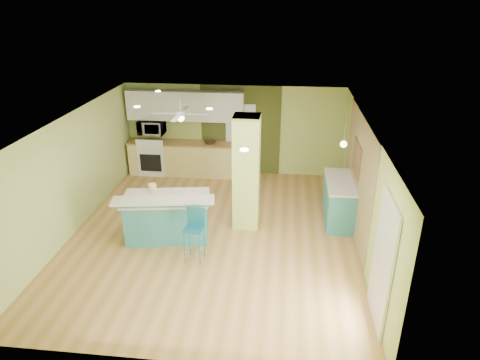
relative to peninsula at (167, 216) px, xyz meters
name	(u,v)px	position (x,y,z in m)	size (l,w,h in m)	color
floor	(214,234)	(0.94, 0.23, -0.50)	(6.00, 7.00, 0.01)	#A57939
ceiling	(211,121)	(0.94, 0.23, 2.01)	(6.00, 7.00, 0.01)	white
wall_back	(234,130)	(0.94, 3.74, 0.76)	(6.00, 0.01, 2.50)	#B1C268
wall_front	(167,290)	(0.94, -3.27, 0.76)	(6.00, 0.01, 2.50)	#B1C268
wall_left	(72,174)	(-2.07, 0.23, 0.76)	(0.01, 7.00, 2.50)	#B1C268
wall_right	(363,188)	(3.94, 0.23, 0.76)	(0.01, 7.00, 2.50)	#B1C268
wood_panel	(358,176)	(3.92, 0.83, 0.76)	(0.02, 3.40, 2.50)	olive
olive_accent	(241,131)	(1.14, 3.72, 0.76)	(2.20, 0.02, 2.50)	#434A1D
interior_door	(241,139)	(1.14, 3.69, 0.51)	(0.82, 0.05, 2.00)	white
french_door	(382,263)	(3.91, -2.07, 0.56)	(0.04, 1.08, 2.10)	silver
column	(246,173)	(1.59, 0.73, 0.76)	(0.55, 0.55, 2.50)	#B9CF60
kitchen_run	(187,158)	(-0.36, 3.43, -0.02)	(3.25, 0.63, 0.94)	#DCC973
stove	(154,157)	(-1.31, 3.42, -0.04)	(0.76, 0.66, 1.08)	white
upper_cabinets	(185,106)	(-0.36, 3.55, 1.46)	(3.20, 0.34, 0.80)	silver
microwave	(151,127)	(-1.31, 3.43, 0.86)	(0.70, 0.48, 0.39)	silver
ceiling_fan	(180,114)	(-0.16, 2.23, 1.58)	(1.41, 1.41, 0.61)	white
pendant_lamp	(344,144)	(3.59, 0.98, 1.39)	(0.14, 0.14, 0.69)	silver
wall_decor	(357,159)	(3.90, 1.03, 1.06)	(0.03, 0.90, 0.70)	brown
peninsula	(167,216)	(0.00, 0.00, 0.00)	(2.04, 1.33, 1.07)	teal
bar_stool	(195,226)	(0.75, -0.70, 0.22)	(0.39, 0.39, 1.07)	teal
side_counter	(339,201)	(3.64, 1.14, 0.00)	(0.64, 1.52, 0.98)	teal
fruit_bowl	(210,142)	(0.31, 3.42, 0.48)	(0.32, 0.32, 0.08)	#3D2919
canister	(153,188)	(-0.35, 0.26, 0.52)	(0.16, 0.16, 0.17)	yellow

